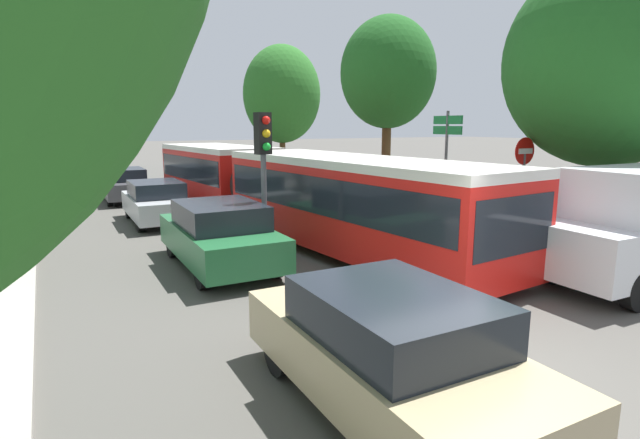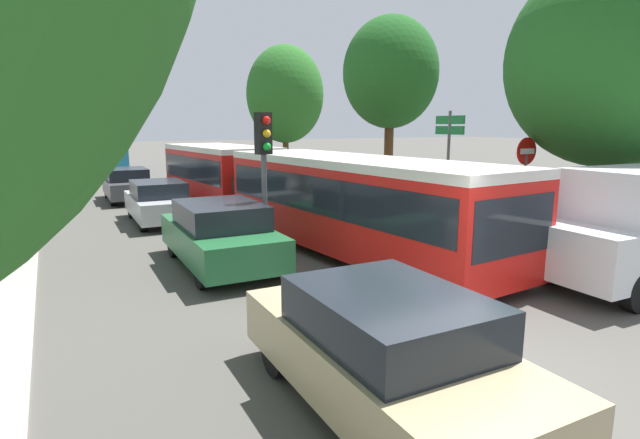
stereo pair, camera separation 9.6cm
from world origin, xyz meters
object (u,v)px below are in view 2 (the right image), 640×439
object	(u,v)px
city_bus_rear	(97,151)
queued_car_tan	(385,351)
no_entry_sign	(525,174)
tree_right_far	(285,94)
direction_sign_post	(449,142)
tree_left_distant	(6,90)
queued_car_green	(220,234)
queued_car_graphite	(127,184)
articulated_bus	(285,185)
tree_right_mid	(391,73)
queued_car_silver	(159,202)
traffic_light	(264,154)
tree_right_near	(611,67)

from	to	relation	value
city_bus_rear	queued_car_tan	bearing A→B (deg)	-179.95
no_entry_sign	tree_right_far	distance (m)	20.02
direction_sign_post	tree_left_distant	xyz separation A→B (m)	(-13.54, 17.20, 2.29)
queued_car_green	direction_sign_post	xyz separation A→B (m)	(8.73, 2.33, 1.81)
queued_car_green	queued_car_graphite	size ratio (longest dim) A/B	1.07
articulated_bus	tree_right_mid	world-z (taller)	tree_right_mid
articulated_bus	tree_right_far	size ratio (longest dim) A/B	2.04
queued_car_tan	queued_car_silver	bearing A→B (deg)	1.05
articulated_bus	queued_car_tan	distance (m)	9.94
city_bus_rear	tree_left_distant	size ratio (longest dim) A/B	1.64
city_bus_rear	traffic_light	bearing A→B (deg)	-177.59
tree_right_far	queued_car_silver	bearing A→B (deg)	-129.95
articulated_bus	traffic_light	distance (m)	4.03
city_bus_rear	queued_car_tan	distance (m)	33.51
queued_car_green	traffic_light	xyz separation A→B (m)	(0.95, -0.34, 1.76)
queued_car_silver	tree_right_mid	world-z (taller)	tree_right_mid
tree_left_distant	direction_sign_post	bearing A→B (deg)	-51.79
queued_car_graphite	tree_left_distant	distance (m)	10.01
articulated_bus	tree_right_near	distance (m)	9.06
articulated_bus	queued_car_graphite	distance (m)	9.24
queued_car_silver	direction_sign_post	world-z (taller)	direction_sign_post
city_bus_rear	queued_car_silver	xyz separation A→B (m)	(0.05, -21.05, -0.72)
queued_car_silver	tree_left_distant	distance (m)	14.89
queued_car_tan	queued_car_graphite	world-z (taller)	queued_car_tan
queued_car_green	queued_car_silver	world-z (taller)	queued_car_green
traffic_light	no_entry_sign	bearing A→B (deg)	70.25
articulated_bus	direction_sign_post	distance (m)	5.94
queued_car_tan	no_entry_sign	size ratio (longest dim) A/B	1.45
queued_car_green	tree_right_far	size ratio (longest dim) A/B	0.54
queued_car_tan	no_entry_sign	xyz separation A→B (m)	(7.78, 4.71, 1.16)
queued_car_tan	tree_right_mid	world-z (taller)	tree_right_mid
articulated_bus	queued_car_tan	bearing A→B (deg)	-23.04
no_entry_sign	tree_right_far	size ratio (longest dim) A/B	0.36
queued_car_tan	tree_right_mid	size ratio (longest dim) A/B	0.55
traffic_light	tree_right_far	distance (m)	20.43
queued_car_graphite	tree_left_distant	bearing A→B (deg)	29.78
city_bus_rear	traffic_light	size ratio (longest dim) A/B	3.33
direction_sign_post	city_bus_rear	bearing A→B (deg)	-67.72
queued_car_graphite	tree_right_far	xyz separation A→B (m)	(10.20, 6.36, 4.27)
queued_car_tan	tree_left_distant	size ratio (longest dim) A/B	0.59
city_bus_rear	queued_car_graphite	distance (m)	15.52
traffic_light	direction_sign_post	bearing A→B (deg)	101.04
no_entry_sign	traffic_light	bearing A→B (deg)	-101.86
articulated_bus	no_entry_sign	world-z (taller)	no_entry_sign
tree_left_distant	tree_right_far	world-z (taller)	tree_right_far
queued_car_silver	queued_car_green	bearing A→B (deg)	-177.24
traffic_light	direction_sign_post	size ratio (longest dim) A/B	0.94
queued_car_tan	tree_right_near	xyz separation A→B (m)	(9.40, 3.74, 3.83)
direction_sign_post	tree_right_mid	bearing A→B (deg)	-95.59
tree_left_distant	queued_car_silver	bearing A→B (deg)	-71.16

